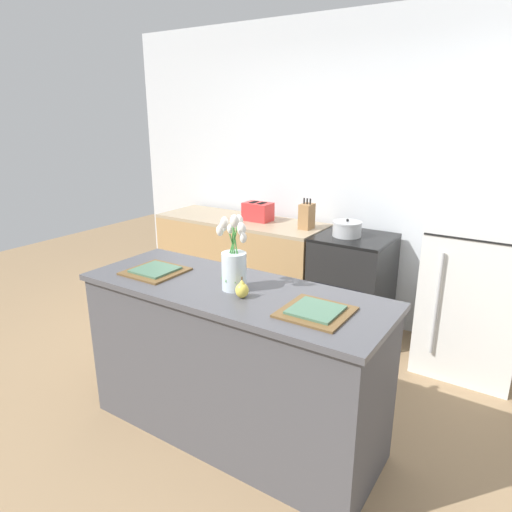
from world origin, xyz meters
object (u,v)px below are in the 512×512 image
pear_figurine (242,289)px  toaster (258,212)px  refrigerator (479,259)px  cooking_pot (347,229)px  stove_range (352,287)px  plate_setting_left (155,271)px  knife_block (307,216)px  flower_vase (234,263)px  plate_setting_right (316,311)px

pear_figurine → toaster: (-1.02, 1.72, -0.01)m
refrigerator → cooking_pot: bearing=-178.0°
stove_range → toaster: bearing=177.6°
plate_setting_left → knife_block: knife_block is taller
flower_vase → plate_setting_right: (0.52, -0.04, -0.14)m
plate_setting_left → stove_range: bearing=68.7°
flower_vase → knife_block: 1.66m
toaster → plate_setting_right: bearing=-49.7°
refrigerator → knife_block: bearing=179.6°
stove_range → plate_setting_right: 1.78m
flower_vase → knife_block: (-0.38, 1.62, -0.09)m
refrigerator → toaster: bearing=178.8°
pear_figurine → toaster: size_ratio=0.42×
flower_vase → stove_range: bearing=87.3°
toaster → pear_figurine: bearing=-59.4°
refrigerator → pear_figurine: refrigerator is taller
refrigerator → plate_setting_right: (-0.51, -1.65, 0.08)m
pear_figurine → plate_setting_left: size_ratio=0.36×
stove_range → cooking_pot: cooking_pot is taller
stove_range → cooking_pot: (-0.06, -0.03, 0.52)m
stove_range → toaster: 1.13m
stove_range → plate_setting_right: size_ratio=2.78×
toaster → flower_vase: bearing=-61.0°
plate_setting_right → knife_block: bearing=118.6°
toaster → cooking_pot: toaster is taller
knife_block → cooking_pot: bearing=-6.5°
cooking_pot → plate_setting_left: bearing=-109.9°
flower_vase → pear_figurine: 0.17m
flower_vase → pear_figurine: size_ratio=3.75×
stove_range → plate_setting_right: bearing=-74.9°
refrigerator → plate_setting_right: refrigerator is taller
knife_block → pear_figurine: bearing=-73.9°
refrigerator → knife_block: refrigerator is taller
plate_setting_left → refrigerator: bearing=46.0°
refrigerator → cooking_pot: refrigerator is taller
plate_setting_right → cooking_pot: (-0.50, 1.61, 0.00)m
plate_setting_right → knife_block: knife_block is taller
plate_setting_right → toaster: (-1.43, 1.69, 0.03)m
refrigerator → flower_vase: 1.92m
flower_vase → cooking_pot: size_ratio=1.80×
toaster → knife_block: 0.53m
refrigerator → plate_setting_left: size_ratio=5.40×
flower_vase → plate_setting_left: (-0.57, -0.04, -0.14)m
plate_setting_right → knife_block: 1.89m
stove_range → flower_vase: size_ratio=2.07×
flower_vase → refrigerator: bearing=57.4°
flower_vase → knife_block: flower_vase is taller
flower_vase → toaster: (-0.91, 1.65, -0.12)m
plate_setting_right → plate_setting_left: bearing=180.0°
stove_range → flower_vase: (-0.08, -1.61, 0.65)m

